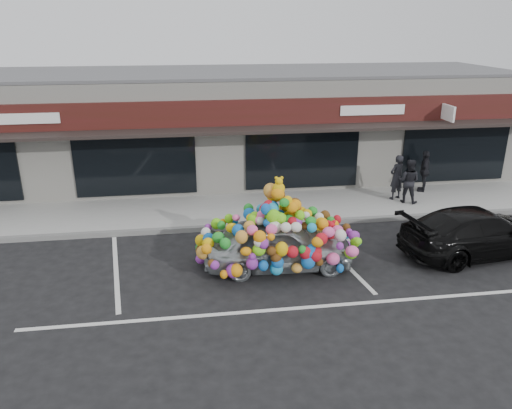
{
  "coord_description": "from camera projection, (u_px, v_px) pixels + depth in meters",
  "views": [
    {
      "loc": [
        -1.23,
        -11.91,
        6.14
      ],
      "look_at": [
        0.69,
        1.4,
        1.2
      ],
      "focal_mm": 35.0,
      "sensor_mm": 36.0,
      "label": 1
    }
  ],
  "objects": [
    {
      "name": "lane_line",
      "position": [
        335.0,
        305.0,
        11.47
      ],
      "size": [
        14.0,
        0.12,
        0.01
      ],
      "primitive_type": "cube",
      "color": "silver",
      "rests_on": "ground"
    },
    {
      "name": "ground",
      "position": [
        238.0,
        266.0,
        13.34
      ],
      "size": [
        90.0,
        90.0,
        0.0
      ],
      "primitive_type": "plane",
      "color": "black",
      "rests_on": "ground"
    },
    {
      "name": "sidewalk",
      "position": [
        225.0,
        210.0,
        17.03
      ],
      "size": [
        26.0,
        3.0,
        0.15
      ],
      "primitive_type": "cube",
      "color": "#9A9A94",
      "rests_on": "ground"
    },
    {
      "name": "parking_stripe_left",
      "position": [
        116.0,
        270.0,
        13.1
      ],
      "size": [
        0.73,
        4.37,
        0.01
      ],
      "primitive_type": "cube",
      "rotation": [
        0.0,
        0.0,
        0.14
      ],
      "color": "silver",
      "rests_on": "ground"
    },
    {
      "name": "toy_car",
      "position": [
        278.0,
        238.0,
        13.0
      ],
      "size": [
        2.84,
        4.23,
        2.42
      ],
      "rotation": [
        0.0,
        0.0,
        1.53
      ],
      "color": "#B3BABE",
      "rests_on": "ground"
    },
    {
      "name": "parking_stripe_mid",
      "position": [
        337.0,
        256.0,
        13.9
      ],
      "size": [
        0.73,
        4.37,
        0.01
      ],
      "primitive_type": "cube",
      "rotation": [
        0.0,
        0.0,
        0.14
      ],
      "color": "silver",
      "rests_on": "ground"
    },
    {
      "name": "kerb",
      "position": [
        229.0,
        227.0,
        15.64
      ],
      "size": [
        26.0,
        0.18,
        0.16
      ],
      "primitive_type": "cube",
      "color": "slate",
      "rests_on": "ground"
    },
    {
      "name": "pedestrian_a",
      "position": [
        397.0,
        177.0,
        17.67
      ],
      "size": [
        0.69,
        0.58,
        1.61
      ],
      "primitive_type": "imported",
      "rotation": [
        0.0,
        0.0,
        3.54
      ],
      "color": "#24242A",
      "rests_on": "sidewalk"
    },
    {
      "name": "black_sedan",
      "position": [
        479.0,
        232.0,
        13.82
      ],
      "size": [
        2.48,
        4.73,
        1.31
      ],
      "primitive_type": "imported",
      "rotation": [
        0.0,
        0.0,
        1.72
      ],
      "color": "black",
      "rests_on": "ground"
    },
    {
      "name": "pedestrian_b",
      "position": [
        408.0,
        181.0,
        17.34
      ],
      "size": [
        0.96,
        0.91,
        1.55
      ],
      "primitive_type": "imported",
      "rotation": [
        0.0,
        0.0,
        2.54
      ],
      "color": "black",
      "rests_on": "sidewalk"
    },
    {
      "name": "shop_building",
      "position": [
        215.0,
        125.0,
        20.44
      ],
      "size": [
        24.0,
        7.2,
        4.31
      ],
      "color": "white",
      "rests_on": "ground"
    },
    {
      "name": "pedestrian_c",
      "position": [
        424.0,
        171.0,
        18.5
      ],
      "size": [
        0.98,
        0.77,
        1.55
      ],
      "primitive_type": "imported",
      "rotation": [
        0.0,
        0.0,
        4.2
      ],
      "color": "black",
      "rests_on": "sidewalk"
    }
  ]
}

